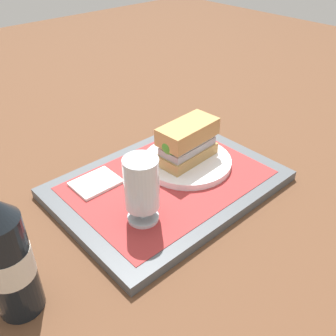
# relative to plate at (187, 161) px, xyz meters

# --- Properties ---
(ground_plane) EXTENTS (3.00, 3.00, 0.00)m
(ground_plane) POSITION_rel_plate_xyz_m (0.07, 0.01, -0.03)
(ground_plane) COLOR brown
(tray) EXTENTS (0.44, 0.32, 0.02)m
(tray) POSITION_rel_plate_xyz_m (0.07, 0.01, -0.02)
(tray) COLOR #4C5156
(tray) RESTS_ON ground_plane
(placemat) EXTENTS (0.38, 0.27, 0.00)m
(placemat) POSITION_rel_plate_xyz_m (0.07, 0.01, -0.01)
(placemat) COLOR #9E2D2D
(placemat) RESTS_ON tray
(plate) EXTENTS (0.19, 0.19, 0.01)m
(plate) POSITION_rel_plate_xyz_m (0.00, 0.00, 0.00)
(plate) COLOR white
(plate) RESTS_ON placemat
(sandwich) EXTENTS (0.14, 0.07, 0.08)m
(sandwich) POSITION_rel_plate_xyz_m (0.00, 0.00, 0.05)
(sandwich) COLOR tan
(sandwich) RESTS_ON plate
(beer_glass) EXTENTS (0.06, 0.06, 0.12)m
(beer_glass) POSITION_rel_plate_xyz_m (0.18, 0.07, 0.06)
(beer_glass) COLOR silver
(beer_glass) RESTS_ON placemat
(napkin_folded) EXTENTS (0.09, 0.07, 0.01)m
(napkin_folded) POSITION_rel_plate_xyz_m (0.18, -0.07, -0.00)
(napkin_folded) COLOR white
(napkin_folded) RESTS_ON placemat
(beer_bottle) EXTENTS (0.07, 0.07, 0.27)m
(beer_bottle) POSITION_rel_plate_xyz_m (0.41, 0.08, 0.08)
(beer_bottle) COLOR black
(beer_bottle) RESTS_ON ground_plane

